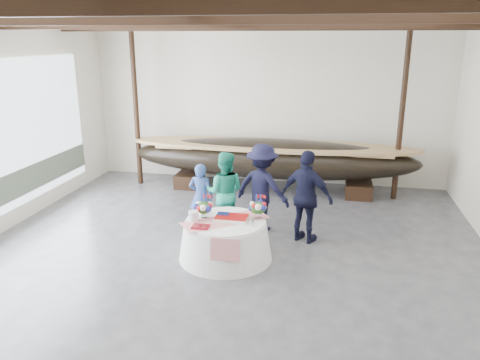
# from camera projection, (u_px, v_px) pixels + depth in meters

# --- Properties ---
(floor) EXTENTS (10.00, 12.00, 0.01)m
(floor) POSITION_uv_depth(u_px,v_px,m) (217.00, 277.00, 8.16)
(floor) COLOR #3D3D42
(floor) RESTS_ON ground
(wall_back) EXTENTS (10.00, 0.02, 4.50)m
(wall_back) POSITION_uv_depth(u_px,v_px,m) (267.00, 103.00, 13.14)
(wall_back) COLOR silver
(wall_back) RESTS_ON ground
(ceiling) EXTENTS (10.00, 12.00, 0.01)m
(ceiling) POSITION_uv_depth(u_px,v_px,m) (213.00, 3.00, 6.86)
(ceiling) COLOR white
(ceiling) RESTS_ON wall_back
(pavilion_structure) EXTENTS (9.80, 11.76, 4.50)m
(pavilion_structure) POSITION_uv_depth(u_px,v_px,m) (226.00, 38.00, 7.80)
(pavilion_structure) COLOR black
(pavilion_structure) RESTS_ON ground
(longboat_display) EXTENTS (7.71, 1.54, 1.45)m
(longboat_display) POSITION_uv_depth(u_px,v_px,m) (272.00, 158.00, 12.51)
(longboat_display) COLOR black
(longboat_display) RESTS_ON ground
(banquet_table) EXTENTS (1.76, 1.76, 0.76)m
(banquet_table) POSITION_uv_depth(u_px,v_px,m) (226.00, 239.00, 8.79)
(banquet_table) COLOR silver
(banquet_table) RESTS_ON ground
(tabletop_items) EXTENTS (1.61, 1.44, 0.40)m
(tabletop_items) POSITION_uv_depth(u_px,v_px,m) (227.00, 211.00, 8.73)
(tabletop_items) COLOR #B5121A
(tabletop_items) RESTS_ON banquet_table
(guest_woman_blue) EXTENTS (0.55, 0.38, 1.47)m
(guest_woman_blue) POSITION_uv_depth(u_px,v_px,m) (201.00, 197.00, 10.05)
(guest_woman_blue) COLOR navy
(guest_woman_blue) RESTS_ON ground
(guest_woman_teal) EXTENTS (0.88, 0.70, 1.74)m
(guest_woman_teal) POSITION_uv_depth(u_px,v_px,m) (225.00, 192.00, 9.93)
(guest_woman_teal) COLOR #1B8D70
(guest_woman_teal) RESTS_ON ground
(guest_man_left) EXTENTS (1.39, 1.08, 1.90)m
(guest_man_left) POSITION_uv_depth(u_px,v_px,m) (262.00, 188.00, 9.96)
(guest_man_left) COLOR black
(guest_man_left) RESTS_ON ground
(guest_man_right) EXTENTS (1.21, 0.88, 1.90)m
(guest_man_right) POSITION_uv_depth(u_px,v_px,m) (307.00, 197.00, 9.36)
(guest_man_right) COLOR black
(guest_man_right) RESTS_ON ground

